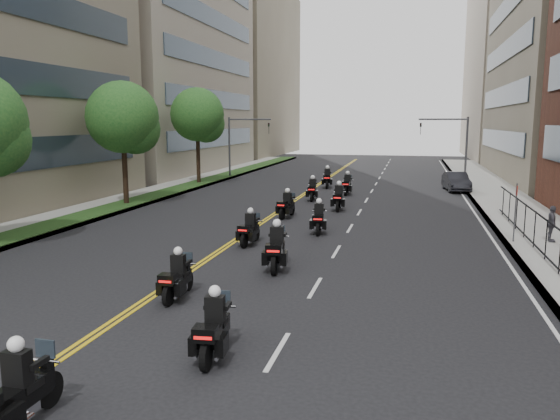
# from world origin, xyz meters

# --- Properties ---
(sidewalk_right) EXTENTS (4.00, 90.00, 0.15)m
(sidewalk_right) POSITION_xyz_m (12.00, 25.00, 0.07)
(sidewalk_right) COLOR gray
(sidewalk_right) RESTS_ON ground
(sidewalk_left) EXTENTS (4.00, 90.00, 0.15)m
(sidewalk_left) POSITION_xyz_m (-12.00, 25.00, 0.07)
(sidewalk_left) COLOR gray
(sidewalk_left) RESTS_ON ground
(grass_strip) EXTENTS (2.00, 90.00, 0.04)m
(grass_strip) POSITION_xyz_m (-11.20, 25.00, 0.17)
(grass_strip) COLOR #193D16
(grass_strip) RESTS_ON sidewalk_left
(building_right_far) EXTENTS (15.00, 28.00, 26.00)m
(building_right_far) POSITION_xyz_m (21.50, 78.00, 13.00)
(building_right_far) COLOR #AA9A89
(building_right_far) RESTS_ON ground
(building_left_mid) EXTENTS (16.11, 28.00, 34.00)m
(building_left_mid) POSITION_xyz_m (-21.98, 48.00, 17.00)
(building_left_mid) COLOR #AA9A89
(building_left_mid) RESTS_ON ground
(building_left_far) EXTENTS (16.00, 28.00, 26.00)m
(building_left_far) POSITION_xyz_m (-22.00, 78.00, 13.00)
(building_left_far) COLOR #7C705A
(building_left_far) RESTS_ON ground
(street_trees) EXTENTS (4.40, 38.40, 7.98)m
(street_trees) POSITION_xyz_m (-11.05, 18.61, 5.13)
(street_trees) COLOR #301F15
(street_trees) RESTS_ON ground
(traffic_signal_right) EXTENTS (4.09, 0.20, 5.60)m
(traffic_signal_right) POSITION_xyz_m (9.54, 42.00, 3.70)
(traffic_signal_right) COLOR #3F3F44
(traffic_signal_right) RESTS_ON ground
(traffic_signal_left) EXTENTS (4.09, 0.20, 5.60)m
(traffic_signal_left) POSITION_xyz_m (-9.54, 42.00, 3.70)
(traffic_signal_left) COLOR #3F3F44
(traffic_signal_left) RESTS_ON ground
(motorcycle_0) EXTENTS (0.52, 2.25, 1.66)m
(motorcycle_0) POSITION_xyz_m (-0.35, 0.76, 0.66)
(motorcycle_0) COLOR black
(motorcycle_0) RESTS_ON ground
(motorcycle_1) EXTENTS (0.62, 2.20, 1.63)m
(motorcycle_1) POSITION_xyz_m (1.89, 4.38, 0.64)
(motorcycle_1) COLOR black
(motorcycle_1) RESTS_ON ground
(motorcycle_2) EXTENTS (0.49, 2.12, 1.56)m
(motorcycle_2) POSITION_xyz_m (-0.60, 7.96, 0.62)
(motorcycle_2) COLOR black
(motorcycle_2) RESTS_ON ground
(motorcycle_3) EXTENTS (0.73, 2.44, 1.81)m
(motorcycle_3) POSITION_xyz_m (1.48, 11.84, 0.71)
(motorcycle_3) COLOR black
(motorcycle_3) RESTS_ON ground
(motorcycle_4) EXTENTS (0.53, 2.16, 1.59)m
(motorcycle_4) POSITION_xyz_m (-0.59, 15.40, 0.63)
(motorcycle_4) COLOR black
(motorcycle_4) RESTS_ON ground
(motorcycle_5) EXTENTS (0.64, 2.23, 1.64)m
(motorcycle_5) POSITION_xyz_m (1.87, 18.56, 0.65)
(motorcycle_5) COLOR black
(motorcycle_5) RESTS_ON ground
(motorcycle_6) EXTENTS (0.66, 2.19, 1.62)m
(motorcycle_6) POSITION_xyz_m (-0.53, 22.27, 0.64)
(motorcycle_6) COLOR black
(motorcycle_6) RESTS_ON ground
(motorcycle_7) EXTENTS (0.57, 2.37, 1.75)m
(motorcycle_7) POSITION_xyz_m (1.91, 25.47, 0.69)
(motorcycle_7) COLOR black
(motorcycle_7) RESTS_ON ground
(motorcycle_8) EXTENTS (0.63, 2.27, 1.68)m
(motorcycle_8) POSITION_xyz_m (-0.32, 29.12, 0.66)
(motorcycle_8) COLOR black
(motorcycle_8) RESTS_ON ground
(motorcycle_9) EXTENTS (0.54, 2.32, 1.71)m
(motorcycle_9) POSITION_xyz_m (1.61, 32.53, 0.68)
(motorcycle_9) COLOR black
(motorcycle_9) RESTS_ON ground
(motorcycle_10) EXTENTS (0.68, 2.39, 1.77)m
(motorcycle_10) POSITION_xyz_m (-0.41, 36.30, 0.70)
(motorcycle_10) COLOR black
(motorcycle_10) RESTS_ON ground
(parked_sedan) EXTENTS (2.01, 4.47, 1.42)m
(parked_sedan) POSITION_xyz_m (9.40, 36.58, 0.71)
(parked_sedan) COLOR black
(parked_sedan) RESTS_ON ground
(pedestrian_c) EXTENTS (0.44, 0.93, 1.55)m
(pedestrian_c) POSITION_xyz_m (11.93, 18.32, 0.93)
(pedestrian_c) COLOR #46454D
(pedestrian_c) RESTS_ON sidewalk_right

